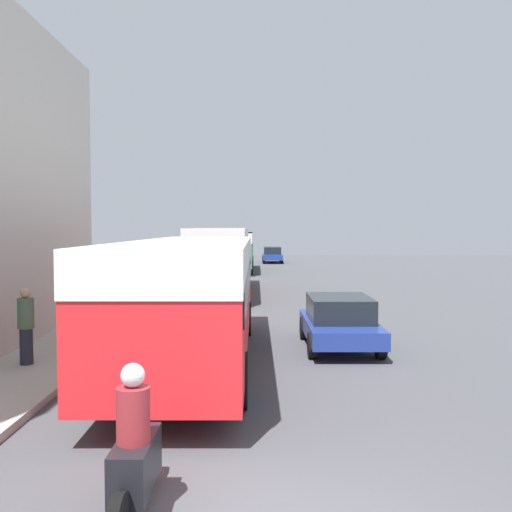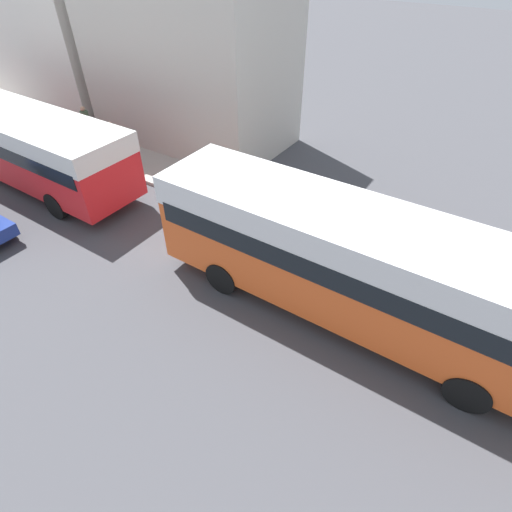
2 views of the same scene
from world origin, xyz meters
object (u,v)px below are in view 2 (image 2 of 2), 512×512
Objects in this scene: pedestrian_near_curb at (87,124)px; pedestrian_walking_away at (113,139)px; bus_following at (355,255)px; bus_lead at (17,136)px.

pedestrian_walking_away is (0.44, 2.30, -0.05)m from pedestrian_near_curb.
bus_following reaches higher than pedestrian_near_curb.
bus_following is 15.07m from pedestrian_near_curb.
bus_following is (-0.19, 13.89, 0.16)m from bus_lead.
bus_lead is 3.64m from pedestrian_walking_away.
bus_lead is at bearing 11.77° from pedestrian_near_curb.
pedestrian_near_curb is 1.05× the size of pedestrian_walking_away.
bus_lead reaches higher than pedestrian_walking_away.
bus_following is 6.31× the size of pedestrian_near_curb.
pedestrian_walking_away is at bearing 79.22° from pedestrian_near_curb.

